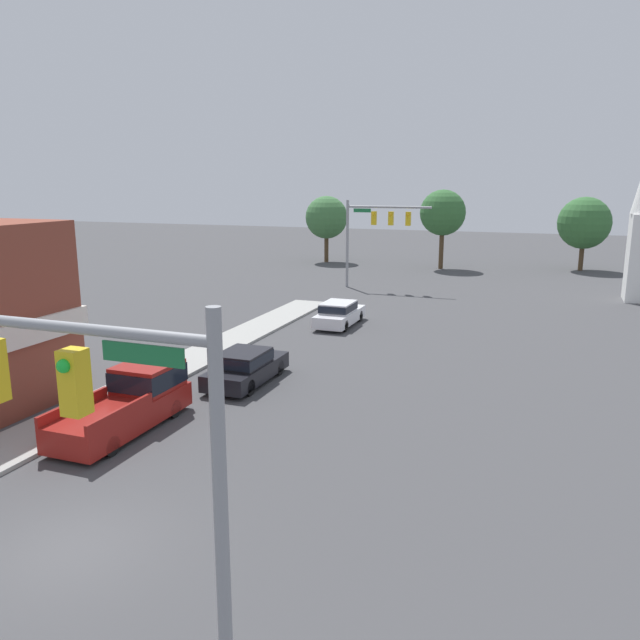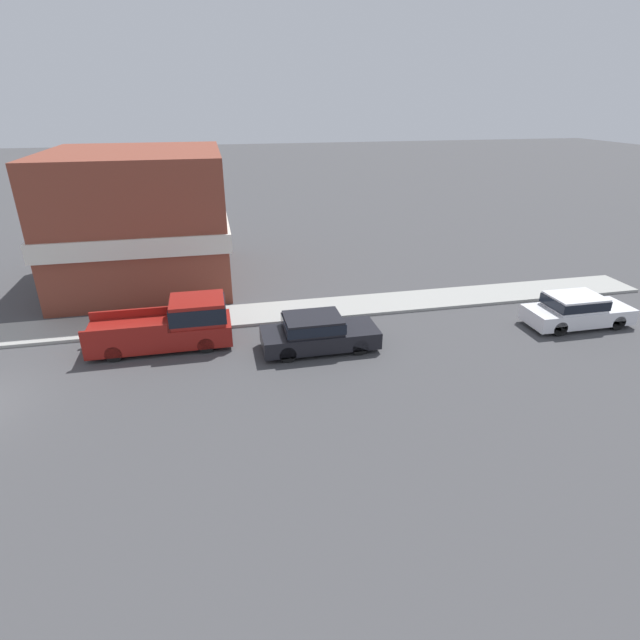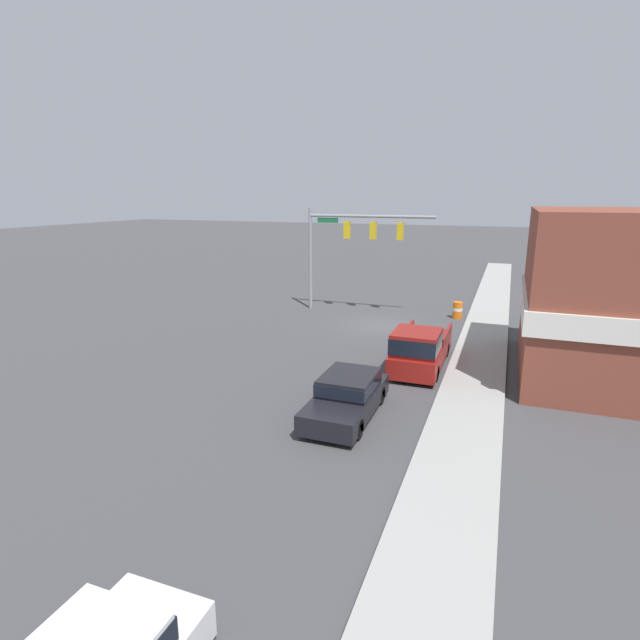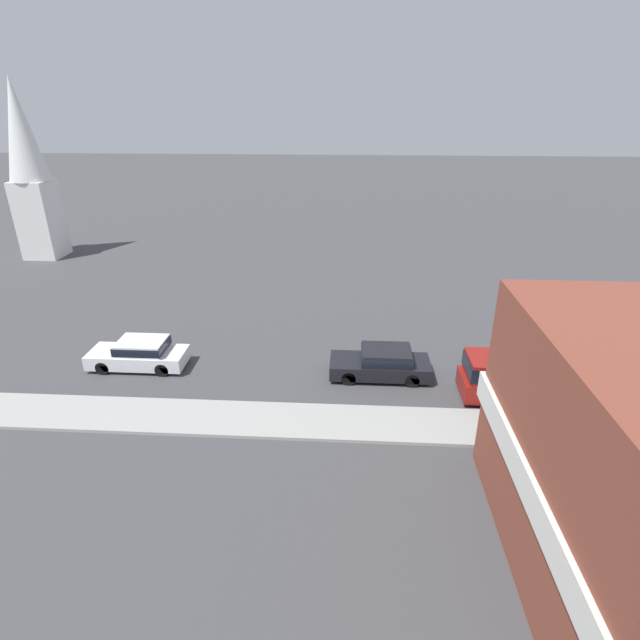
{
  "view_description": "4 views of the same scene",
  "coord_description": "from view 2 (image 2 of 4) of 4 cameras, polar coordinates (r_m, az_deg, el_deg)",
  "views": [
    {
      "loc": [
        9.88,
        -10.12,
        8.27
      ],
      "look_at": [
        0.7,
        14.51,
        2.46
      ],
      "focal_mm": 35.0,
      "sensor_mm": 36.0,
      "label": 1
    },
    {
      "loc": [
        15.76,
        8.56,
        9.31
      ],
      "look_at": [
        -0.07,
        12.01,
        2.06
      ],
      "focal_mm": 28.0,
      "sensor_mm": 36.0,
      "label": 2
    },
    {
      "loc": [
        -6.6,
        27.55,
        7.43
      ],
      "look_at": [
        -0.37,
        11.14,
        3.0
      ],
      "focal_mm": 28.0,
      "sensor_mm": 36.0,
      "label": 3
    },
    {
      "loc": [
        -22.38,
        13.9,
        11.99
      ],
      "look_at": [
        -0.56,
        15.26,
        2.28
      ],
      "focal_mm": 28.0,
      "sensor_mm": 36.0,
      "label": 4
    }
  ],
  "objects": [
    {
      "name": "sidewalk_curb",
      "position": [
        24.89,
        -31.33,
        -1.41
      ],
      "size": [
        2.4,
        60.0,
        0.14
      ],
      "color": "#9E9E99",
      "rests_on": "ground"
    },
    {
      "name": "car_lead",
      "position": [
        19.89,
        -0.33,
        -1.37
      ],
      "size": [
        1.89,
        4.64,
        1.44
      ],
      "color": "black",
      "rests_on": "ground"
    },
    {
      "name": "car_second_ahead",
      "position": [
        24.72,
        27.25,
        1.06
      ],
      "size": [
        1.81,
        4.63,
        1.44
      ],
      "color": "black",
      "rests_on": "ground"
    },
    {
      "name": "pickup_truck_parked",
      "position": [
        20.9,
        -16.24,
        -0.44
      ],
      "size": [
        1.97,
        5.58,
        1.98
      ],
      "color": "black",
      "rests_on": "ground"
    },
    {
      "name": "corner_brick_building",
      "position": [
        28.73,
        -19.69,
        10.84
      ],
      "size": [
        9.73,
        8.93,
        6.87
      ],
      "color": "brown",
      "rests_on": "ground"
    }
  ]
}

